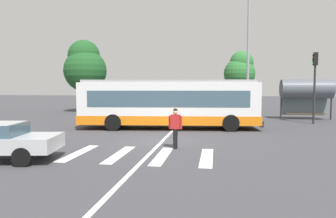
{
  "coord_description": "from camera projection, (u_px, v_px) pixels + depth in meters",
  "views": [
    {
      "loc": [
        2.77,
        -14.43,
        2.6
      ],
      "look_at": [
        -0.06,
        3.82,
        1.3
      ],
      "focal_mm": 32.9,
      "sensor_mm": 36.0,
      "label": 1
    }
  ],
  "objects": [
    {
      "name": "ground_plane",
      "position": [
        157.0,
        141.0,
        14.83
      ],
      "size": [
        160.0,
        160.0,
        0.0
      ],
      "primitive_type": "plane",
      "color": "#3D3D42"
    },
    {
      "name": "crosswalk_painted_stripes",
      "position": [
        119.0,
        154.0,
        11.94
      ],
      "size": [
        7.18,
        3.14,
        0.01
      ],
      "color": "silver",
      "rests_on": "ground_plane"
    },
    {
      "name": "parked_car_red",
      "position": [
        213.0,
        107.0,
        29.17
      ],
      "size": [
        2.16,
        4.63,
        1.35
      ],
      "color": "black",
      "rests_on": "ground_plane"
    },
    {
      "name": "city_transit_bus",
      "position": [
        169.0,
        103.0,
        19.38
      ],
      "size": [
        11.37,
        3.74,
        3.06
      ],
      "color": "black",
      "rests_on": "ground_plane"
    },
    {
      "name": "background_tree_right",
      "position": [
        240.0,
        71.0,
        34.21
      ],
      "size": [
        3.46,
        3.46,
        6.64
      ],
      "color": "brown",
      "rests_on": "ground_plane"
    },
    {
      "name": "pedestrian_crossing_street",
      "position": [
        175.0,
        126.0,
        13.02
      ],
      "size": [
        0.58,
        0.31,
        1.72
      ],
      "color": "black",
      "rests_on": "ground_plane"
    },
    {
      "name": "parked_car_charcoal",
      "position": [
        184.0,
        106.0,
        29.95
      ],
      "size": [
        1.93,
        4.53,
        1.35
      ],
      "color": "black",
      "rests_on": "ground_plane"
    },
    {
      "name": "bus_stop_shelter",
      "position": [
        306.0,
        90.0,
        24.81
      ],
      "size": [
        3.96,
        1.54,
        3.25
      ],
      "color": "#28282B",
      "rests_on": "ground_plane"
    },
    {
      "name": "parked_car_teal",
      "position": [
        158.0,
        106.0,
        30.29
      ],
      "size": [
        2.05,
        4.59,
        1.35
      ],
      "color": "black",
      "rests_on": "ground_plane"
    },
    {
      "name": "background_tree_left",
      "position": [
        85.0,
        66.0,
        32.37
      ],
      "size": [
        4.45,
        4.45,
        7.58
      ],
      "color": "brown",
      "rests_on": "ground_plane"
    },
    {
      "name": "traffic_light_far_corner",
      "position": [
        315.0,
        76.0,
        21.73
      ],
      "size": [
        0.33,
        0.32,
        5.05
      ],
      "color": "#28282B",
      "rests_on": "ground_plane"
    },
    {
      "name": "twin_arm_street_lamp",
      "position": [
        248.0,
        41.0,
        23.65
      ],
      "size": [
        5.3,
        0.32,
        10.13
      ],
      "color": "#939399",
      "rests_on": "ground_plane"
    },
    {
      "name": "lane_center_line",
      "position": [
        168.0,
        135.0,
        16.76
      ],
      "size": [
        0.16,
        24.0,
        0.01
      ],
      "primitive_type": "cube",
      "color": "silver",
      "rests_on": "ground_plane"
    }
  ]
}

